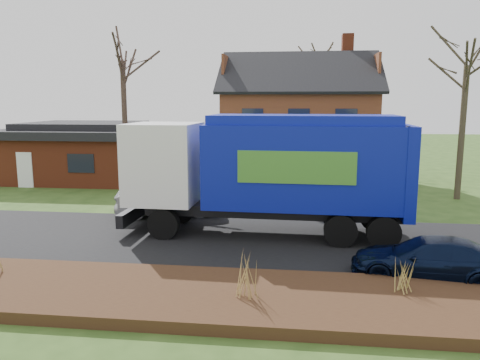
# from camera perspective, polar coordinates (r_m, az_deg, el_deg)

# --- Properties ---
(ground) EXTENTS (120.00, 120.00, 0.00)m
(ground) POSITION_cam_1_polar(r_m,az_deg,el_deg) (17.20, 0.29, -7.50)
(ground) COLOR #294617
(ground) RESTS_ON ground
(road) EXTENTS (80.00, 7.00, 0.02)m
(road) POSITION_cam_1_polar(r_m,az_deg,el_deg) (17.20, 0.29, -7.47)
(road) COLOR black
(road) RESTS_ON ground
(mulch_verge) EXTENTS (80.00, 3.50, 0.30)m
(mulch_verge) POSITION_cam_1_polar(r_m,az_deg,el_deg) (12.22, -2.65, -14.08)
(mulch_verge) COLOR #321B10
(mulch_verge) RESTS_ON ground
(main_house) EXTENTS (12.95, 8.95, 9.26)m
(main_house) POSITION_cam_1_polar(r_m,az_deg,el_deg) (30.27, 6.18, 7.59)
(main_house) COLOR beige
(main_house) RESTS_ON ground
(ranch_house) EXTENTS (9.80, 8.20, 3.70)m
(ranch_house) POSITION_cam_1_polar(r_m,az_deg,el_deg) (32.62, -18.39, 3.39)
(ranch_house) COLOR brown
(ranch_house) RESTS_ON ground
(garbage_truck) EXTENTS (10.72, 3.15, 4.56)m
(garbage_truck) POSITION_cam_1_polar(r_m,az_deg,el_deg) (17.57, 3.87, 1.63)
(garbage_truck) COLOR black
(garbage_truck) RESTS_ON ground
(silver_sedan) EXTENTS (4.84, 2.69, 1.51)m
(silver_sedan) POSITION_cam_1_polar(r_m,az_deg,el_deg) (21.05, -8.65, -2.31)
(silver_sedan) COLOR #A1A3A8
(silver_sedan) RESTS_ON ground
(navy_wagon) EXTENTS (4.49, 2.36, 1.24)m
(navy_wagon) POSITION_cam_1_polar(r_m,az_deg,el_deg) (14.51, 22.00, -8.92)
(navy_wagon) COLOR black
(navy_wagon) RESTS_ON ground
(tree_front_west) EXTENTS (3.41, 3.41, 10.14)m
(tree_front_west) POSITION_cam_1_polar(r_m,az_deg,el_deg) (28.04, -14.24, 16.07)
(tree_front_west) COLOR #3D2D25
(tree_front_west) RESTS_ON ground
(tree_front_east) EXTENTS (3.51, 3.51, 9.76)m
(tree_front_east) POSITION_cam_1_polar(r_m,az_deg,el_deg) (26.71, 26.14, 14.82)
(tree_front_east) COLOR #3E3625
(tree_front_east) RESTS_ON ground
(tree_back) EXTENTS (3.39, 3.39, 10.74)m
(tree_back) POSITION_cam_1_polar(r_m,az_deg,el_deg) (38.31, 9.90, 15.29)
(tree_back) COLOR #423527
(tree_back) RESTS_ON ground
(grass_clump_mid) EXTENTS (0.39, 0.32, 1.09)m
(grass_clump_mid) POSITION_cam_1_polar(r_m,az_deg,el_deg) (11.65, 0.87, -11.60)
(grass_clump_mid) COLOR #A38148
(grass_clump_mid) RESTS_ON mulch_verge
(grass_clump_east) EXTENTS (0.37, 0.31, 0.93)m
(grass_clump_east) POSITION_cam_1_polar(r_m,az_deg,el_deg) (12.68, 19.51, -10.75)
(grass_clump_east) COLOR #A69149
(grass_clump_east) RESTS_ON mulch_verge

